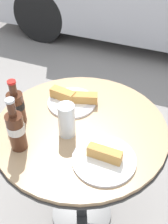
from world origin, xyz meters
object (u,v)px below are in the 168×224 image
cola_bottle_left (16,106)px  lunch_plate_far (72,100)px  lunch_plate_near (104,158)px  cola_bottle_right (16,130)px  drinking_glass (67,121)px  bistro_table (81,147)px

cola_bottle_left → lunch_plate_far: cola_bottle_left is taller
lunch_plate_near → cola_bottle_right: bearing=-170.0°
lunch_plate_near → lunch_plate_far: (-0.26, 0.28, 0.01)m
cola_bottle_left → drinking_glass: 0.24m
bistro_table → cola_bottle_right: bearing=-131.7°
cola_bottle_left → lunch_plate_far: 0.28m
drinking_glass → lunch_plate_far: size_ratio=0.65×
bistro_table → lunch_plate_far: lunch_plate_far is taller
bistro_table → cola_bottle_right: cola_bottle_right is taller
cola_bottle_right → drinking_glass: size_ratio=1.60×
lunch_plate_near → lunch_plate_far: size_ratio=1.05×
cola_bottle_left → drinking_glass: cola_bottle_left is taller
bistro_table → lunch_plate_far: size_ratio=3.27×
cola_bottle_right → cola_bottle_left: bearing=123.0°
lunch_plate_near → lunch_plate_far: same height
drinking_glass → lunch_plate_near: drinking_glass is taller
cola_bottle_left → cola_bottle_right: (0.09, -0.14, 0.01)m
cola_bottle_right → lunch_plate_far: cola_bottle_right is taller
cola_bottle_right → lunch_plate_far: size_ratio=1.03×
cola_bottle_left → lunch_plate_near: 0.44m
bistro_table → cola_bottle_left: bearing=-165.3°
lunch_plate_near → bistro_table: bearing=137.5°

